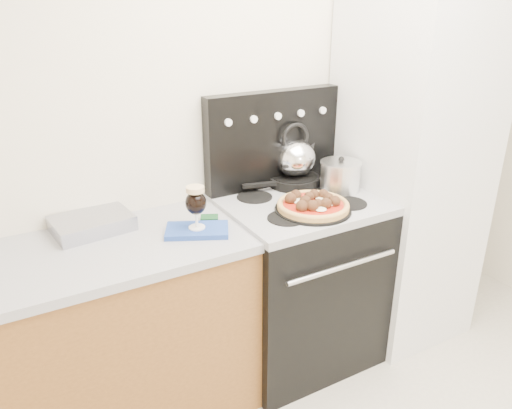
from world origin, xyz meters
TOP-DOWN VIEW (x-y plane):
  - room_shell at (0.00, 0.29)m, footprint 3.52×3.01m
  - base_cabinet at (-1.02, 1.20)m, footprint 1.45×0.60m
  - countertop at (-1.02, 1.20)m, footprint 1.48×0.63m
  - stove_body at (0.08, 1.18)m, footprint 0.76×0.65m
  - cooktop at (0.08, 1.18)m, footprint 0.76×0.65m
  - backguard at (0.08, 1.45)m, footprint 0.76×0.08m
  - fridge at (0.78, 1.15)m, footprint 0.64×0.68m
  - foil_sheet at (-0.89, 1.38)m, footprint 0.35×0.28m
  - oven_mitt at (-0.50, 1.13)m, footprint 0.31×0.26m
  - beer_glass at (-0.50, 1.13)m, footprint 0.10×0.10m
  - pizza_pan at (0.06, 1.04)m, footprint 0.40×0.40m
  - pizza at (0.06, 1.04)m, footprint 0.38×0.38m
  - skillet at (0.18, 1.38)m, footprint 0.33×0.33m
  - tea_kettle at (0.18, 1.38)m, footprint 0.23×0.23m
  - stock_pot at (0.33, 1.19)m, footprint 0.23×0.23m

SIDE VIEW (x-z plane):
  - base_cabinet at x=-1.02m, z-range 0.00..0.86m
  - stove_body at x=0.08m, z-range 0.00..0.88m
  - countertop at x=-1.02m, z-range 0.86..0.90m
  - cooktop at x=0.08m, z-range 0.88..0.92m
  - oven_mitt at x=-0.50m, z-range 0.90..0.92m
  - pizza_pan at x=0.06m, z-range 0.92..0.93m
  - foil_sheet at x=-0.89m, z-range 0.90..0.97m
  - skillet at x=0.18m, z-range 0.92..0.97m
  - fridge at x=0.78m, z-range 0.00..1.90m
  - pizza at x=0.06m, z-range 0.93..0.98m
  - stock_pot at x=0.33m, z-range 0.92..1.07m
  - beer_glass at x=-0.50m, z-range 0.92..1.12m
  - tea_kettle at x=0.18m, z-range 0.97..1.21m
  - backguard at x=0.08m, z-range 0.92..1.42m
  - room_shell at x=0.00m, z-range -0.01..2.51m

